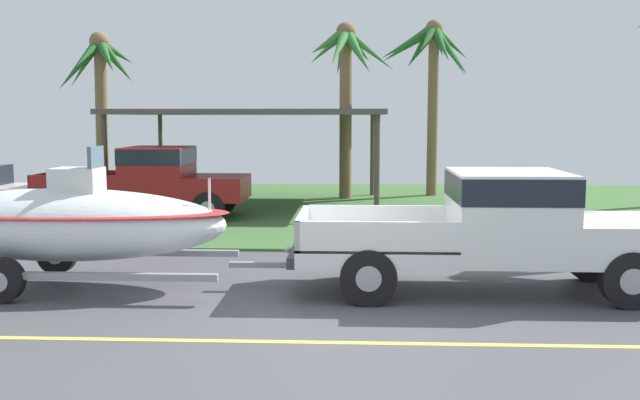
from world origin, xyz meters
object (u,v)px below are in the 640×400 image
(palm_tree_mid, at_px, (430,60))
(parked_pickup_background, at_px, (157,179))
(palm_tree_near_left, at_px, (100,76))
(boat_on_trailer, at_px, (61,223))
(palm_tree_far_left, at_px, (347,67))
(carport_awning, at_px, (254,114))
(pickup_truck_towing, at_px, (505,225))

(palm_tree_mid, bearing_deg, parked_pickup_background, -142.86)
(palm_tree_near_left, height_order, palm_tree_mid, palm_tree_mid)
(parked_pickup_background, distance_m, palm_tree_near_left, 7.51)
(boat_on_trailer, xyz_separation_m, palm_tree_far_left, (4.21, 12.22, 3.14))
(boat_on_trailer, bearing_deg, palm_tree_far_left, 70.97)
(palm_tree_mid, bearing_deg, carport_awning, -152.35)
(palm_tree_far_left, bearing_deg, pickup_truck_towing, -78.30)
(palm_tree_mid, distance_m, palm_tree_far_left, 2.90)
(pickup_truck_towing, distance_m, boat_on_trailer, 6.75)
(boat_on_trailer, height_order, palm_tree_near_left, palm_tree_near_left)
(pickup_truck_towing, xyz_separation_m, parked_pickup_background, (-7.32, 7.62, 0.01))
(boat_on_trailer, bearing_deg, pickup_truck_towing, 0.00)
(boat_on_trailer, relative_size, palm_tree_near_left, 1.16)
(palm_tree_near_left, relative_size, palm_tree_mid, 0.95)
(boat_on_trailer, bearing_deg, palm_tree_mid, 62.56)
(palm_tree_far_left, bearing_deg, palm_tree_near_left, 170.52)
(carport_awning, relative_size, palm_tree_mid, 1.31)
(carport_awning, height_order, palm_tree_mid, palm_tree_mid)
(parked_pickup_background, relative_size, palm_tree_near_left, 1.01)
(palm_tree_mid, height_order, palm_tree_far_left, palm_tree_mid)
(pickup_truck_towing, bearing_deg, palm_tree_mid, 89.36)
(pickup_truck_towing, xyz_separation_m, palm_tree_mid, (0.15, 13.28, 3.43))
(palm_tree_mid, bearing_deg, pickup_truck_towing, -90.64)
(pickup_truck_towing, distance_m, palm_tree_mid, 13.71)
(palm_tree_near_left, distance_m, palm_tree_far_left, 8.37)
(pickup_truck_towing, distance_m, parked_pickup_background, 10.57)
(boat_on_trailer, distance_m, carport_awning, 10.73)
(carport_awning, bearing_deg, palm_tree_mid, 27.65)
(pickup_truck_towing, bearing_deg, carport_awning, 116.36)
(parked_pickup_background, xyz_separation_m, palm_tree_mid, (7.47, 5.66, 3.42))
(boat_on_trailer, bearing_deg, parked_pickup_background, 94.32)
(carport_awning, relative_size, palm_tree_far_left, 1.35)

